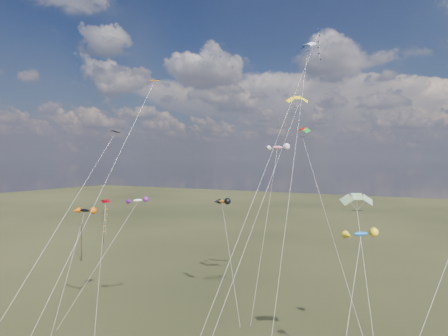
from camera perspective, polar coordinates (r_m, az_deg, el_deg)
The scene contains 15 objects.
utility_pole_near at distance 84.46m, azimuth -19.70°, elevation -9.70°, with size 1.40×0.20×8.00m.
utility_pole_far at distance 99.70m, azimuth -16.86°, elevation -7.98°, with size 1.40×0.20×8.00m.
diamond_navy_tall at distance 49.85m, azimuth 12.21°, elevation 13.83°, with size 6.27×23.70×36.25m.
diamond_black_mid at distance 44.41m, azimuth -19.68°, elevation -2.61°, with size 1.41×20.80×23.50m.
diamond_red_low at distance 56.52m, azimuth -16.60°, elevation -7.23°, with size 6.60×8.64×14.55m.
diamond_orange_center at distance 37.72m, azimuth -15.27°, elevation 0.96°, with size 3.36×17.26×28.19m.
parafoil_yellow at distance 54.10m, azimuth 10.41°, elevation 9.75°, with size 3.20×25.85×28.90m.
parafoil_blue_white at distance 51.95m, azimuth 11.84°, elevation 16.72°, with size 3.98×22.82×34.82m.
parafoil_striped at distance 38.80m, azimuth 18.50°, elevation -3.93°, with size 5.68×12.45×17.41m.
parafoil_tricolor at distance 49.72m, azimuth 11.18°, elevation 5.28°, with size 12.81×16.58×24.32m.
novelty_black_orange at distance 54.91m, azimuth -19.31°, elevation -5.78°, with size 7.20×10.99×13.93m.
novelty_orange_black at distance 57.55m, azimuth -0.28°, elevation -4.85°, with size 8.26×9.20×14.58m.
novelty_white_purple at distance 52.45m, azimuth -12.28°, elevation -4.62°, with size 6.17×9.79×15.22m.
novelty_redwhite_stripe at distance 61.56m, azimuth 7.61°, elevation 2.87°, with size 3.68×15.66×22.50m.
novelty_blue_yellow at distance 34.05m, azimuth 18.96°, elevation -9.01°, with size 2.47×11.69×14.61m.
Camera 1 is at (23.12, -26.02, 20.20)m, focal length 32.00 mm.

